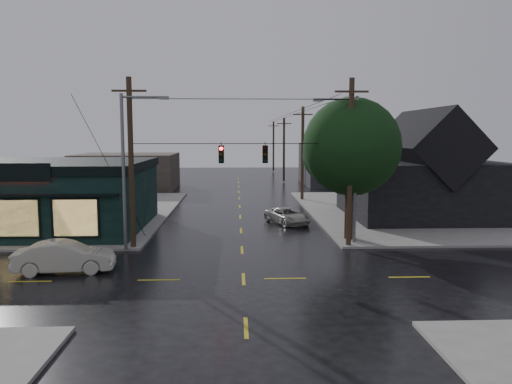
{
  "coord_description": "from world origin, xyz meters",
  "views": [
    {
      "loc": [
        -0.32,
        -23.07,
        6.85
      ],
      "look_at": [
        0.76,
        3.98,
        3.71
      ],
      "focal_mm": 35.0,
      "sensor_mm": 36.0,
      "label": 1
    }
  ],
  "objects_px": {
    "corner_tree": "(351,147)",
    "suv_silver": "(287,216)",
    "utility_pole_ne": "(348,247)",
    "sedan_cream": "(65,257)",
    "utility_pole_nw": "(134,249)"
  },
  "relations": [
    {
      "from": "utility_pole_nw",
      "to": "sedan_cream",
      "type": "xyz_separation_m",
      "value": [
        -2.37,
        -4.99,
        0.79
      ]
    },
    {
      "from": "utility_pole_nw",
      "to": "suv_silver",
      "type": "bearing_deg",
      "value": 38.73
    },
    {
      "from": "utility_pole_ne",
      "to": "sedan_cream",
      "type": "relative_size",
      "value": 2.12
    },
    {
      "from": "corner_tree",
      "to": "sedan_cream",
      "type": "xyz_separation_m",
      "value": [
        -15.87,
        -6.89,
        -5.25
      ]
    },
    {
      "from": "sedan_cream",
      "to": "utility_pole_ne",
      "type": "bearing_deg",
      "value": -79.13
    },
    {
      "from": "corner_tree",
      "to": "suv_silver",
      "type": "bearing_deg",
      "value": 118.87
    },
    {
      "from": "utility_pole_ne",
      "to": "sedan_cream",
      "type": "distance_m",
      "value": 16.18
    },
    {
      "from": "corner_tree",
      "to": "utility_pole_ne",
      "type": "bearing_deg",
      "value": -104.72
    },
    {
      "from": "corner_tree",
      "to": "utility_pole_nw",
      "type": "xyz_separation_m",
      "value": [
        -13.5,
        -1.9,
        -6.04
      ]
    },
    {
      "from": "sedan_cream",
      "to": "suv_silver",
      "type": "bearing_deg",
      "value": -50.71
    },
    {
      "from": "utility_pole_ne",
      "to": "suv_silver",
      "type": "relative_size",
      "value": 2.29
    },
    {
      "from": "corner_tree",
      "to": "sedan_cream",
      "type": "distance_m",
      "value": 18.08
    },
    {
      "from": "utility_pole_nw",
      "to": "suv_silver",
      "type": "relative_size",
      "value": 2.29
    },
    {
      "from": "sedan_cream",
      "to": "utility_pole_nw",
      "type": "bearing_deg",
      "value": -32.54
    },
    {
      "from": "utility_pole_nw",
      "to": "suv_silver",
      "type": "xyz_separation_m",
      "value": [
        10.09,
        8.09,
        0.61
      ]
    }
  ]
}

